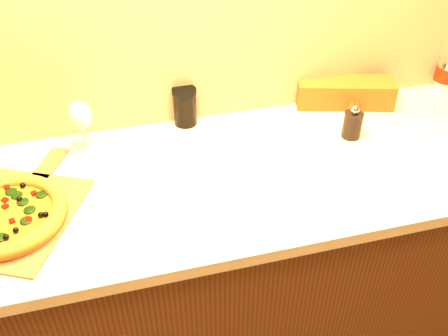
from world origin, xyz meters
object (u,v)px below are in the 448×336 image
pizza (7,215)px  pepper_grinder (353,124)px  rolling_pin (355,101)px  coffee_canister (447,74)px  pizza_peel (13,213)px  dark_jar (185,106)px  wine_glass (80,117)px

pizza → pepper_grinder: 1.09m
rolling_pin → coffee_canister: coffee_canister is taller
pepper_grinder → rolling_pin: 0.20m
pizza_peel → pepper_grinder: size_ratio=4.54×
rolling_pin → pepper_grinder: bearing=-119.5°
rolling_pin → dark_jar: size_ratio=2.30×
coffee_canister → pepper_grinder: bearing=-157.4°
pizza_peel → pizza: bearing=-75.3°
pepper_grinder → pizza: bearing=-172.5°
pizza_peel → wine_glass: 0.35m
pizza → coffee_canister: 1.60m
pizza → coffee_canister: (1.56, 0.34, 0.03)m
wine_glass → coffee_canister: bearing=2.6°
coffee_canister → pizza: bearing=-167.6°
coffee_canister → dark_jar: (-1.01, 0.02, 0.00)m
rolling_pin → coffee_canister: bearing=4.4°
dark_jar → pizza_peel: bearing=-149.4°
pizza → coffee_canister: bearing=12.4°
pizza_peel → rolling_pin: size_ratio=1.76×
rolling_pin → dark_jar: (-0.62, 0.05, 0.04)m
rolling_pin → dark_jar: 0.62m
pizza_peel → pepper_grinder: (1.07, 0.11, 0.04)m
wine_glass → pizza_peel: bearing=-130.7°
pepper_grinder → coffee_canister: 0.53m
coffee_canister → dark_jar: dark_jar is taller
rolling_pin → coffee_canister: (0.39, 0.03, 0.04)m
rolling_pin → wine_glass: size_ratio=1.68×
coffee_canister → wine_glass: (-1.34, -0.06, 0.07)m
pizza → rolling_pin: 1.22m
pizza → dark_jar: 0.67m
pepper_grinder → wine_glass: 0.87m
pizza_peel → wine_glass: wine_glass is taller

